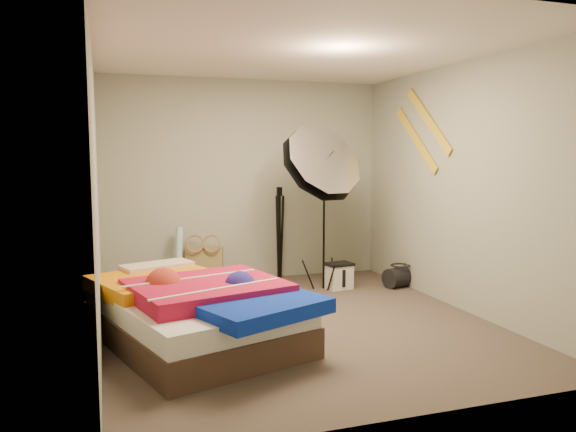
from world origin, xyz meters
name	(u,v)px	position (x,y,z in m)	size (l,w,h in m)	color
floor	(298,323)	(0.00, 0.00, 0.00)	(4.00, 4.00, 0.00)	#4D4139
ceiling	(298,51)	(0.00, 0.00, 2.50)	(4.00, 4.00, 0.00)	silver
wall_back	(245,181)	(0.00, 2.00, 1.25)	(3.50, 3.50, 0.00)	gray
wall_front	(412,212)	(0.00, -2.00, 1.25)	(3.50, 3.50, 0.00)	gray
wall_left	(97,195)	(-1.75, 0.00, 1.25)	(4.00, 4.00, 0.00)	gray
wall_right	(461,187)	(1.75, 0.00, 1.25)	(4.00, 4.00, 0.00)	gray
tote_bag	(204,266)	(-0.55, 1.90, 0.23)	(0.45, 0.14, 0.45)	#9F8B52
wrapping_roll	(179,258)	(-0.88, 1.77, 0.36)	(0.08, 0.08, 0.73)	#5BACCB
camera_case	(339,277)	(0.91, 1.14, 0.14)	(0.29, 0.20, 0.29)	silver
duffel_bag	(400,277)	(1.65, 1.01, 0.12)	(0.24, 0.24, 0.39)	black
wall_stripe_upper	(429,121)	(1.73, 0.60, 1.95)	(0.02, 1.10, 0.10)	gold
wall_stripe_lower	(416,139)	(1.73, 0.85, 1.75)	(0.02, 1.10, 0.10)	gold
bed	(195,310)	(-1.00, -0.23, 0.28)	(1.86, 2.22, 0.55)	#443024
photo_umbrella	(319,166)	(0.61, 1.06, 1.45)	(1.11, 0.86, 2.02)	black
camera_tripod	(279,227)	(0.40, 1.87, 0.67)	(0.07, 0.07, 1.17)	black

